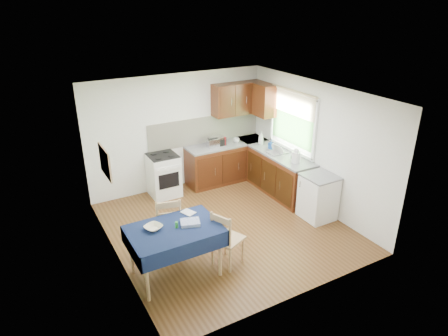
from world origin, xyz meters
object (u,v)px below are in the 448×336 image
toaster (213,143)px  kettle (296,156)px  chair_near (226,237)px  dish_rack (277,152)px  sandwich_press (217,141)px  chair_far (168,223)px  dining_table (174,234)px

toaster → kettle: (1.02, -1.57, 0.04)m
chair_near → dish_rack: (2.23, 1.73, 0.41)m
sandwich_press → dish_rack: (0.87, -1.06, -0.07)m
chair_far → chair_near: 1.02m
chair_near → kettle: size_ratio=3.28×
chair_near → kettle: 2.56m
sandwich_press → dish_rack: 1.38m
chair_near → sandwich_press: 3.14m
sandwich_press → dish_rack: size_ratio=0.84×
chair_far → chair_near: size_ratio=1.05×
chair_near → dish_rack: bearing=-75.9°
dining_table → sandwich_press: sandwich_press is taller
dining_table → kettle: (3.02, 0.97, 0.32)m
chair_near → kettle: (2.24, 1.13, 0.52)m
chair_far → dish_rack: 3.03m
dining_table → toaster: 3.24m
kettle → chair_far: bearing=-173.4°
toaster → dish_rack: 1.41m
kettle → chair_near: bearing=-153.1°
dining_table → chair_near: size_ratio=1.40×
chair_near → dish_rack: 2.85m
chair_far → kettle: 2.93m
dining_table → dish_rack: size_ratio=3.49×
dining_table → dish_rack: bearing=45.0°
toaster → dish_rack: bearing=-24.7°
toaster → chair_near: bearing=-94.7°
chair_near → kettle: bearing=-86.8°
dining_table → sandwich_press: size_ratio=4.16×
chair_near → sandwich_press: size_ratio=2.97×
dining_table → dish_rack: 3.39m
chair_far → chair_near: chair_far is taller
dish_rack → chair_far: bearing=-169.5°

